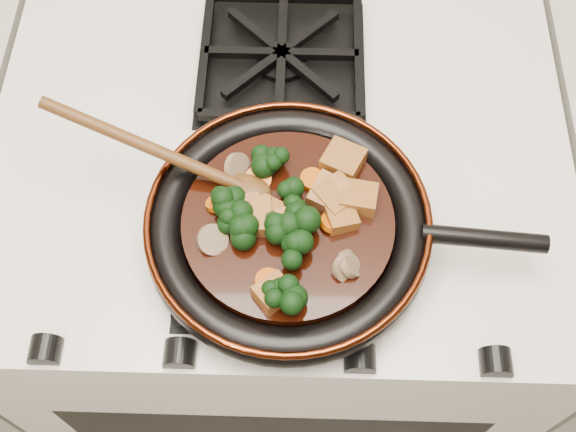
{
  "coord_description": "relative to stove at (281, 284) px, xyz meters",
  "views": [
    {
      "loc": [
        0.03,
        1.17,
        1.68
      ],
      "look_at": [
        0.02,
        1.55,
        0.97
      ],
      "focal_mm": 45.0,
      "sensor_mm": 36.0,
      "label": 1
    }
  ],
  "objects": [
    {
      "name": "burner_grate_back",
      "position": [
        0.0,
        0.14,
        0.46
      ],
      "size": [
        0.23,
        0.23,
        0.03
      ],
      "primitive_type": null,
      "color": "black",
      "rests_on": "stove"
    },
    {
      "name": "skillet",
      "position": [
        0.02,
        -0.14,
        0.49
      ],
      "size": [
        0.46,
        0.33,
        0.05
      ],
      "rotation": [
        0.0,
        0.0,
        -0.07
      ],
      "color": "black",
      "rests_on": "burner_grate_front"
    },
    {
      "name": "carrot_coin_3",
      "position": [
        -0.0,
        -0.13,
        0.51
      ],
      "size": [
        0.03,
        0.03,
        0.02
      ],
      "primitive_type": "cylinder",
      "rotation": [
        -0.32,
        -0.2,
        0.0
      ],
      "color": "#B44805",
      "rests_on": "braising_sauce"
    },
    {
      "name": "carrot_coin_5",
      "position": [
        0.04,
        -0.08,
        0.51
      ],
      "size": [
        0.03,
        0.03,
        0.01
      ],
      "primitive_type": "cylinder",
      "rotation": [
        -0.0,
        0.04,
        0.0
      ],
      "color": "#B44805",
      "rests_on": "braising_sauce"
    },
    {
      "name": "carrot_coin_4",
      "position": [
        -0.02,
        -0.09,
        0.51
      ],
      "size": [
        0.03,
        0.03,
        0.02
      ],
      "primitive_type": "cylinder",
      "rotation": [
        0.31,
        -0.07,
        0.0
      ],
      "color": "#B44805",
      "rests_on": "braising_sauce"
    },
    {
      "name": "broccoli_floret_1",
      "position": [
        -0.01,
        -0.07,
        0.52
      ],
      "size": [
        0.08,
        0.08,
        0.06
      ],
      "primitive_type": null,
      "rotation": [
        -0.0,
        -0.17,
        0.41
      ],
      "color": "black",
      "rests_on": "braising_sauce"
    },
    {
      "name": "broccoli_floret_8",
      "position": [
        0.0,
        -0.15,
        0.52
      ],
      "size": [
        0.07,
        0.06,
        0.05
      ],
      "primitive_type": null,
      "rotation": [
        0.05,
        -0.04,
        1.45
      ],
      "color": "black",
      "rests_on": "braising_sauce"
    },
    {
      "name": "stove",
      "position": [
        0.0,
        0.0,
        0.0
      ],
      "size": [
        0.76,
        0.6,
        0.9
      ],
      "primitive_type": "cube",
      "color": "beige",
      "rests_on": "ground"
    },
    {
      "name": "burner_grate_front",
      "position": [
        0.0,
        -0.14,
        0.46
      ],
      "size": [
        0.23,
        0.23,
        0.03
      ],
      "primitive_type": null,
      "color": "black",
      "rests_on": "stove"
    },
    {
      "name": "broccoli_floret_4",
      "position": [
        -0.05,
        -0.14,
        0.52
      ],
      "size": [
        0.09,
        0.09,
        0.06
      ],
      "primitive_type": null,
      "rotation": [
        -0.17,
        0.0,
        2.29
      ],
      "color": "black",
      "rests_on": "braising_sauce"
    },
    {
      "name": "tofu_cube_7",
      "position": [
        0.06,
        -0.11,
        0.52
      ],
      "size": [
        0.05,
        0.06,
        0.03
      ],
      "primitive_type": "cube",
      "rotation": [
        0.09,
        -0.07,
        1.13
      ],
      "color": "brown",
      "rests_on": "braising_sauce"
    },
    {
      "name": "tofu_cube_3",
      "position": [
        0.07,
        -0.11,
        0.52
      ],
      "size": [
        0.06,
        0.06,
        0.03
      ],
      "primitive_type": "cube",
      "rotation": [
        0.09,
        -0.12,
        2.28
      ],
      "color": "brown",
      "rests_on": "braising_sauce"
    },
    {
      "name": "tofu_cube_8",
      "position": [
        0.08,
        -0.13,
        0.52
      ],
      "size": [
        0.04,
        0.04,
        0.02
      ],
      "primitive_type": "cube",
      "rotation": [
        0.1,
        0.05,
        1.87
      ],
      "color": "brown",
      "rests_on": "braising_sauce"
    },
    {
      "name": "carrot_coin_0",
      "position": [
        0.07,
        -0.14,
        0.51
      ],
      "size": [
        0.03,
        0.03,
        0.02
      ],
      "primitive_type": "cylinder",
      "rotation": [
        -0.29,
        0.26,
        0.0
      ],
      "color": "#B44805",
      "rests_on": "braising_sauce"
    },
    {
      "name": "broccoli_floret_0",
      "position": [
        -0.05,
        -0.12,
        0.52
      ],
      "size": [
        0.08,
        0.08,
        0.07
      ],
      "primitive_type": null,
      "rotation": [
        -0.17,
        -0.23,
        2.78
      ],
      "color": "black",
      "rests_on": "braising_sauce"
    },
    {
      "name": "broccoli_floret_5",
      "position": [
        0.02,
        -0.19,
        0.52
      ],
      "size": [
        0.08,
        0.08,
        0.06
      ],
      "primitive_type": null,
      "rotation": [
        0.02,
        0.05,
        2.02
      ],
      "color": "black",
      "rests_on": "braising_sauce"
    },
    {
      "name": "tofu_cube_6",
      "position": [
        -0.02,
        -0.14,
        0.52
      ],
      "size": [
        0.04,
        0.05,
        0.02
      ],
      "primitive_type": "cube",
      "rotation": [
        -0.01,
        -0.01,
        1.61
      ],
      "color": "brown",
      "rests_on": "braising_sauce"
    },
    {
      "name": "tofu_cube_5",
      "position": [
        0.1,
        -0.11,
        0.52
      ],
      "size": [
        0.05,
        0.04,
        0.03
      ],
      "primitive_type": "cube",
      "rotation": [
        0.08,
        -0.0,
        2.98
      ],
      "color": "brown",
      "rests_on": "braising_sauce"
    },
    {
      "name": "carrot_coin_1",
      "position": [
        -0.0,
        -0.22,
        0.51
      ],
      "size": [
        0.03,
        0.03,
        0.02
      ],
      "primitive_type": "cylinder",
      "rotation": [
        -0.07,
        0.2,
        0.0
      ],
      "color": "#B44805",
      "rests_on": "braising_sauce"
    },
    {
      "name": "broccoli_floret_6",
      "position": [
        0.01,
        -0.23,
        0.52
      ],
      "size": [
        0.08,
        0.09,
        0.07
      ],
      "primitive_type": null,
      "rotation": [
        -0.17,
        0.02,
        0.46
      ],
      "color": "black",
      "rests_on": "braising_sauce"
    },
    {
      "name": "tofu_cube_4",
      "position": [
        0.08,
        -0.06,
        0.52
      ],
      "size": [
        0.06,
        0.06,
        0.02
      ],
      "primitive_type": "cube",
      "rotation": [
        0.01,
        0.01,
        2.68
      ],
      "color": "brown",
      "rests_on": "braising_sauce"
    },
    {
      "name": "mushroom_slice_0",
      "position": [
        0.09,
        -0.19,
        0.52
      ],
      "size": [
        0.03,
        0.04,
        0.03
      ],
      "primitive_type": "cylinder",
      "rotation": [
        0.94,
        0.0,
        1.79
      ],
      "color": "brown",
      "rests_on": "braising_sauce"
    },
    {
      "name": "broccoli_floret_7",
      "position": [
        0.02,
        -0.14,
        0.52
      ],
      "size": [
        0.07,
        0.07,
        0.07
      ],
      "primitive_type": null,
      "rotation": [
        -0.22,
        -0.07,
        1.65
      ],
      "color": "black",
      "rests_on": "braising_sauce"
    },
    {
      "name": "broccoli_floret_2",
      "position": [
        0.02,
        -0.11,
        0.52
      ],
      "size": [
        0.08,
        0.08,
        0.05
      ],
      "primitive_type": null,
      "rotation": [
        -0.04,
        -0.0,
        2.16
      ],
      "color": "black",
      "rests_on": "braising_sauce"
    },
    {
      "name": "broccoli_floret_3",
      "position": [
        -0.04,
        -0.16,
        0.52
      ],
      "size": [
        0.08,
        0.08,
        0.07
      ],
      "primitive_type": null,
      "rotation": [
        0.25,
        -0.13,
        1.18
      ],
      "color": "black",
      "rests_on": "braising_sauce"
    },
    {
      "name": "tofu_cube_9",
      "position": [
        0.02,
        -0.14,
        0.52
      ],
      "size": [
        0.04,
        0.04,
        0.02
      ],
      "primitive_type": "cube",
      "rotation": [
        0.08,
        0.06,
        0.17
      ],
      "color": "brown",
      "rests_on": "braising_sauce"
    },
    {
      "name": "carrot_coin_2",
      "position": [
        -0.07,
        -0.12,
        0.51
      ],
      "size": [
        0.03,
        0.03,
        0.02
      ],
      "primitive_type": "cylinder",
      "rotation": [
        -0.33,
        -0.32,
        0.0
      ],
      "color": "#B44805",
      "rests_on": "braising_sauce"
    },
    {
      "name": "wooden_spoon",
      "position": [
        -0.1,
        -0.08,
        0.53
      ],
      "size": [
        0.16,
        0.07,
        0.25
      ],
      "rotation": [
        0.0,
        0.0,
        2.85
      ],
      "color": "#4A2A0F",
      "rests_on": "braising_sauce"
    },
    {
      "name": "tofu_cube_0",
      "position": [
        -0.03,
        -0.13,
        0.52
      ],
      "size": [
        0.04,
        0.05,
        0.03
      ],
      "primitive_type": "cube",
      "rotation": [
        0.05,
        -0.09,
        1.72
      ],
      "color": "brown",
      "rests_on": "braising_sauce"
    },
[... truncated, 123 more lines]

